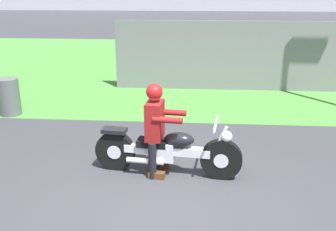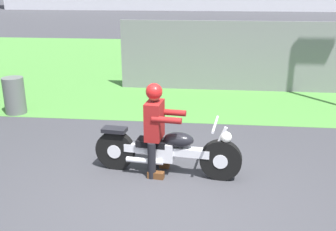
% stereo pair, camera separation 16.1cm
% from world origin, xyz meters
% --- Properties ---
extents(ground, '(120.00, 120.00, 0.00)m').
position_xyz_m(ground, '(0.00, 0.00, 0.00)').
color(ground, '#38383D').
extents(grass_verge, '(60.00, 12.00, 0.01)m').
position_xyz_m(grass_verge, '(0.00, 9.17, 0.00)').
color(grass_verge, '#478438').
rests_on(grass_verge, ground).
extents(motorcycle_lead, '(2.20, 0.66, 0.86)m').
position_xyz_m(motorcycle_lead, '(-0.01, 0.92, 0.38)').
color(motorcycle_lead, black).
rests_on(motorcycle_lead, ground).
extents(rider_lead, '(0.58, 0.50, 1.38)m').
position_xyz_m(rider_lead, '(-0.17, 0.95, 0.80)').
color(rider_lead, black).
rests_on(rider_lead, ground).
extents(trash_can, '(0.45, 0.45, 0.80)m').
position_xyz_m(trash_can, '(-3.60, 3.42, 0.40)').
color(trash_can, '#595E5B').
rests_on(trash_can, ground).
extents(fence_segment, '(7.00, 0.06, 1.80)m').
position_xyz_m(fence_segment, '(1.74, 5.86, 0.90)').
color(fence_segment, slate).
rests_on(fence_segment, ground).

